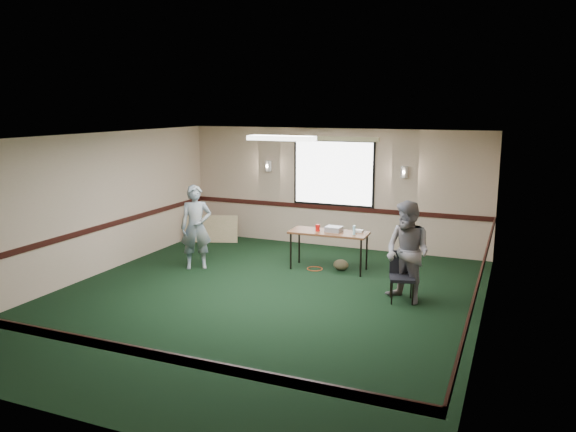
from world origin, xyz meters
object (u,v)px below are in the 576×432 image
at_px(projector, 334,229).
at_px(person_right, 408,252).
at_px(person_left, 196,227).
at_px(folding_table, 329,234).
at_px(conference_chair, 402,272).

xyz_separation_m(projector, person_right, (1.69, -1.30, 0.02)).
distance_m(person_left, person_right, 4.25).
height_order(folding_table, conference_chair, conference_chair).
relative_size(conference_chair, person_right, 0.49).
xyz_separation_m(folding_table, person_right, (1.77, -1.26, 0.13)).
height_order(conference_chair, person_left, person_left).
height_order(projector, person_left, person_left).
distance_m(conference_chair, person_right, 0.38).
relative_size(projector, person_right, 0.18).
distance_m(projector, person_right, 2.13).
height_order(projector, conference_chair, projector).
distance_m(projector, conference_chair, 2.05).
bearing_deg(folding_table, projector, 22.44).
xyz_separation_m(conference_chair, person_right, (0.09, -0.06, 0.36)).
height_order(folding_table, person_right, person_right).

